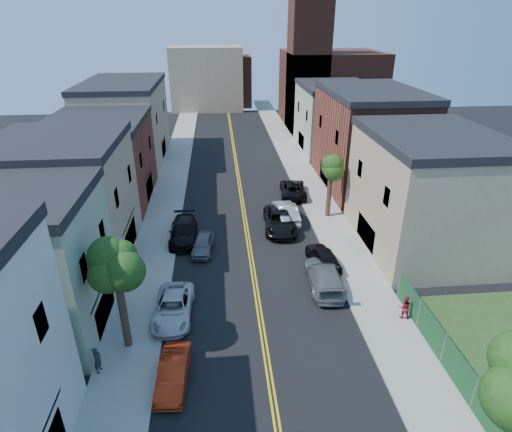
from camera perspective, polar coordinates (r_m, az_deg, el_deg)
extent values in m
cube|color=gray|center=(48.86, -11.63, 4.32)|extent=(3.20, 100.00, 0.15)
cube|color=gray|center=(49.58, 6.87, 4.99)|extent=(3.20, 100.00, 0.15)
cube|color=gray|center=(48.69, -9.58, 4.42)|extent=(0.30, 100.00, 0.15)
cube|color=gray|center=(49.25, 4.87, 4.94)|extent=(0.30, 100.00, 0.15)
cube|color=gray|center=(27.70, -29.81, -6.57)|extent=(9.00, 8.00, 8.50)
cube|color=#998466|center=(35.00, -24.50, 1.55)|extent=(9.00, 10.00, 9.00)
cube|color=brown|center=(45.02, -20.32, 6.69)|extent=(9.00, 12.00, 8.00)
cube|color=#998466|center=(57.96, -17.25, 11.92)|extent=(9.00, 16.00, 9.50)
cube|color=#998466|center=(35.93, 22.03, 2.61)|extent=(9.00, 12.00, 9.00)
cube|color=brown|center=(47.91, 14.94, 9.77)|extent=(9.00, 14.00, 10.00)
cube|color=gray|center=(61.02, 10.53, 12.79)|extent=(9.00, 12.00, 8.50)
cube|color=#4C2319|center=(76.78, 10.09, 16.75)|extent=(16.00, 14.00, 12.00)
cube|color=#4C2319|center=(71.16, 7.12, 20.32)|extent=(6.00, 6.00, 22.00)
cube|color=#998466|center=(88.08, -6.73, 18.07)|extent=(14.00, 8.00, 12.00)
cube|color=brown|center=(92.19, -4.06, 17.88)|extent=(10.00, 8.00, 10.00)
cube|color=#143F1E|center=(25.00, 25.78, -18.36)|extent=(0.04, 15.00, 1.90)
cylinder|color=#332319|center=(25.30, -17.52, -13.02)|extent=(0.44, 0.44, 3.96)
sphere|color=#1A3C10|center=(22.94, -18.94, -4.52)|extent=(5.20, 5.20, 5.20)
sphere|color=#1A3C10|center=(22.00, -18.21, -2.65)|extent=(3.90, 3.90, 3.90)
sphere|color=#1A3C10|center=(23.76, -19.72, -5.00)|extent=(3.64, 3.64, 3.64)
sphere|color=#1A3C10|center=(17.54, 30.87, -17.07)|extent=(4.06, 4.06, 4.06)
cylinder|color=#332319|center=(39.90, 9.87, 2.37)|extent=(0.44, 0.44, 3.52)
sphere|color=#1A3C10|center=(38.59, 10.29, 7.47)|extent=(4.40, 4.40, 4.40)
sphere|color=#1A3C10|center=(38.15, 11.16, 8.57)|extent=(3.30, 3.30, 3.30)
sphere|color=#1A3C10|center=(39.02, 9.44, 7.06)|extent=(3.08, 3.08, 3.08)
imported|color=#A9260B|center=(23.64, -11.20, -20.18)|extent=(1.70, 4.19, 1.35)
imported|color=silver|center=(27.68, -11.21, -12.12)|extent=(2.58, 5.19, 1.41)
imported|color=#5A5C62|center=(34.31, -7.24, -3.81)|extent=(2.09, 4.12, 1.35)
imported|color=black|center=(36.27, -9.86, -2.05)|extent=(2.25, 5.52, 1.60)
imported|color=slate|center=(30.25, 9.32, -8.05)|extent=(2.69, 5.82, 1.65)
imported|color=black|center=(32.61, 9.13, -5.50)|extent=(2.27, 4.55, 1.49)
imported|color=#B3B7BB|center=(39.17, 4.07, 0.55)|extent=(2.02, 5.22, 1.70)
imported|color=black|center=(44.78, 5.05, 3.73)|extent=(3.13, 5.82, 1.55)
imported|color=black|center=(37.54, 3.28, -0.63)|extent=(3.12, 6.14, 1.66)
imported|color=#25252C|center=(24.96, -20.80, -17.87)|extent=(0.48, 0.63, 1.56)
imported|color=maroon|center=(28.40, 19.57, -11.61)|extent=(0.90, 0.78, 1.58)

